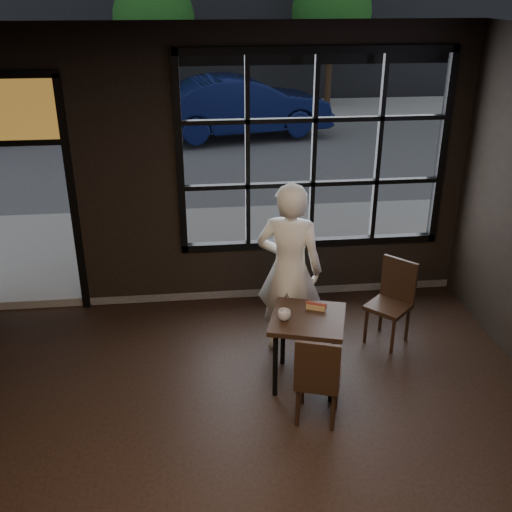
{
  "coord_description": "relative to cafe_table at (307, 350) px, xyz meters",
  "views": [
    {
      "loc": [
        -0.18,
        -2.99,
        3.54
      ],
      "look_at": [
        0.4,
        2.2,
        1.15
      ],
      "focal_mm": 42.0,
      "sensor_mm": 36.0,
      "label": 1
    }
  ],
  "objects": [
    {
      "name": "ceiling",
      "position": [
        -0.83,
        -1.73,
        2.85
      ],
      "size": [
        6.0,
        7.0,
        0.02
      ],
      "primitive_type": "cube",
      "color": "black",
      "rests_on": "ground"
    },
    {
      "name": "window_frame",
      "position": [
        0.37,
        1.77,
        1.44
      ],
      "size": [
        3.06,
        0.12,
        2.28
      ],
      "primitive_type": "cube",
      "color": "black",
      "rests_on": "ground"
    },
    {
      "name": "stained_transom",
      "position": [
        -2.93,
        1.77,
        1.99
      ],
      "size": [
        1.2,
        0.06,
        0.7
      ],
      "primitive_type": "cube",
      "color": "orange",
      "rests_on": "ground"
    },
    {
      "name": "street_asphalt",
      "position": [
        -0.83,
        22.27,
        -0.38
      ],
      "size": [
        60.0,
        41.0,
        0.04
      ],
      "primitive_type": "cube",
      "color": "#545456",
      "rests_on": "ground"
    },
    {
      "name": "cafe_table",
      "position": [
        0.0,
        0.0,
        0.0
      ],
      "size": [
        0.84,
        0.84,
        0.73
      ],
      "primitive_type": "cube",
      "rotation": [
        0.0,
        0.0,
        -0.29
      ],
      "color": "black",
      "rests_on": "floor"
    },
    {
      "name": "chair_near",
      "position": [
        0.0,
        -0.52,
        0.08
      ],
      "size": [
        0.48,
        0.48,
        0.88
      ],
      "primitive_type": "cube",
      "rotation": [
        0.0,
        0.0,
        2.82
      ],
      "color": "black",
      "rests_on": "floor"
    },
    {
      "name": "chair_window",
      "position": [
        0.99,
        0.61,
        0.09
      ],
      "size": [
        0.56,
        0.56,
        0.91
      ],
      "primitive_type": "cube",
      "rotation": [
        0.0,
        0.0,
        -0.82
      ],
      "color": "black",
      "rests_on": "floor"
    },
    {
      "name": "man",
      "position": [
        -0.08,
        0.61,
        0.55
      ],
      "size": [
        0.77,
        0.63,
        1.83
      ],
      "primitive_type": "imported",
      "rotation": [
        0.0,
        0.0,
        2.81
      ],
      "color": "white",
      "rests_on": "floor"
    },
    {
      "name": "hotdog",
      "position": [
        0.1,
        0.14,
        0.39
      ],
      "size": [
        0.22,
        0.15,
        0.06
      ],
      "primitive_type": null,
      "rotation": [
        0.0,
        0.0,
        -0.42
      ],
      "color": "tan",
      "rests_on": "cafe_table"
    },
    {
      "name": "cup",
      "position": [
        -0.23,
        -0.02,
        0.41
      ],
      "size": [
        0.16,
        0.16,
        0.1
      ],
      "primitive_type": "imported",
      "rotation": [
        0.0,
        0.0,
        -0.33
      ],
      "color": "silver",
      "rests_on": "cafe_table"
    },
    {
      "name": "navy_car",
      "position": [
        0.27,
        9.97,
        0.45
      ],
      "size": [
        4.53,
        2.34,
        1.42
      ],
      "primitive_type": "imported",
      "rotation": [
        0.0,
        0.0,
        1.77
      ],
      "color": "#0A123E",
      "rests_on": "street_asphalt"
    },
    {
      "name": "maroon_car",
      "position": [
        -4.92,
        10.76,
        0.47
      ],
      "size": [
        4.54,
        2.53,
        1.46
      ],
      "primitive_type": "imported",
      "rotation": [
        0.0,
        0.0,
        1.77
      ],
      "color": "#3A1118",
      "rests_on": "street_asphalt"
    },
    {
      "name": "tree_left",
      "position": [
        -1.83,
        12.9,
        2.28
      ],
      "size": [
        2.2,
        2.2,
        3.76
      ],
      "color": "#332114",
      "rests_on": "street_asphalt"
    },
    {
      "name": "tree_right",
      "position": [
        3.2,
        13.46,
        2.4
      ],
      "size": [
        2.3,
        2.3,
        3.92
      ],
      "color": "#332114",
      "rests_on": "street_asphalt"
    }
  ]
}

